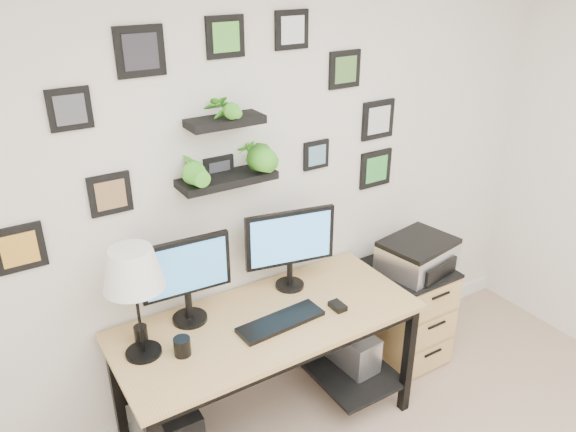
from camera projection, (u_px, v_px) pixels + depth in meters
room at (274, 369)px, 3.61m from camera, size 4.00×4.00×4.00m
desk at (270, 332)px, 3.02m from camera, size 1.60×0.70×0.75m
monitor_left at (186, 275)px, 2.79m from camera, size 0.46×0.19×0.47m
monitor_right at (290, 243)px, 3.08m from camera, size 0.51×0.19×0.47m
keyboard at (281, 322)px, 2.88m from camera, size 0.47×0.17×0.02m
mouse at (338, 306)px, 3.00m from camera, size 0.06×0.10×0.03m
table_lamp at (133, 271)px, 2.48m from camera, size 0.28×0.28×0.57m
mug at (182, 347)px, 2.65m from camera, size 0.08×0.08×0.09m
pen_cup at (141, 334)px, 2.74m from camera, size 0.07×0.07×0.08m
pc_tower_black at (174, 430)px, 2.93m from camera, size 0.20×0.44×0.44m
pc_tower_grey at (347, 357)px, 3.48m from camera, size 0.21×0.43×0.41m
file_cabinet at (407, 311)px, 3.70m from camera, size 0.43×0.53×0.67m
printer at (418, 255)px, 3.50m from camera, size 0.49×0.42×0.20m
wall_decor at (233, 137)px, 2.77m from camera, size 2.25×0.18×1.07m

